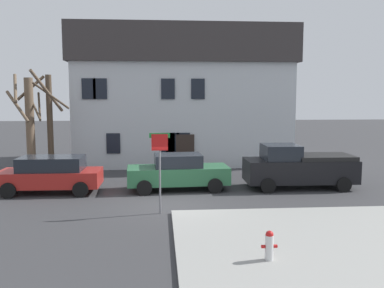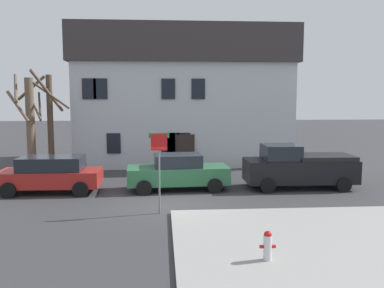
{
  "view_description": "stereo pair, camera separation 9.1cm",
  "coord_description": "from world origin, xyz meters",
  "px_view_note": "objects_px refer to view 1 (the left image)",
  "views": [
    {
      "loc": [
        -0.36,
        -16.39,
        4.36
      ],
      "look_at": [
        1.23,
        4.25,
        1.99
      ],
      "focal_mm": 38.98,
      "sensor_mm": 36.0,
      "label": 1
    },
    {
      "loc": [
        -0.27,
        -16.39,
        4.36
      ],
      "look_at": [
        1.23,
        4.25,
        1.99
      ],
      "focal_mm": 38.98,
      "sensor_mm": 36.0,
      "label": 2
    }
  ],
  "objects_px": {
    "tree_bare_near": "(30,122)",
    "tree_bare_mid": "(49,123)",
    "car_green_sedan": "(178,172)",
    "bicycle_leaning": "(53,172)",
    "car_red_wagon": "(51,174)",
    "pickup_truck_black": "(299,167)",
    "street_sign_pole": "(160,158)",
    "building_main": "(182,95)",
    "fire_hydrant": "(269,245)"
  },
  "relations": [
    {
      "from": "building_main",
      "to": "car_green_sedan",
      "type": "relative_size",
      "value": 2.92
    },
    {
      "from": "building_main",
      "to": "tree_bare_near",
      "type": "bearing_deg",
      "value": -147.5
    },
    {
      "from": "street_sign_pole",
      "to": "bicycle_leaning",
      "type": "bearing_deg",
      "value": 129.05
    },
    {
      "from": "tree_bare_near",
      "to": "car_green_sedan",
      "type": "height_order",
      "value": "tree_bare_near"
    },
    {
      "from": "tree_bare_near",
      "to": "car_red_wagon",
      "type": "relative_size",
      "value": 1.26
    },
    {
      "from": "car_green_sedan",
      "to": "tree_bare_mid",
      "type": "bearing_deg",
      "value": 148.5
    },
    {
      "from": "tree_bare_near",
      "to": "car_green_sedan",
      "type": "distance_m",
      "value": 8.92
    },
    {
      "from": "tree_bare_near",
      "to": "tree_bare_mid",
      "type": "bearing_deg",
      "value": 26.31
    },
    {
      "from": "fire_hydrant",
      "to": "street_sign_pole",
      "type": "relative_size",
      "value": 0.26
    },
    {
      "from": "car_red_wagon",
      "to": "building_main",
      "type": "bearing_deg",
      "value": 55.42
    },
    {
      "from": "building_main",
      "to": "car_green_sedan",
      "type": "height_order",
      "value": "building_main"
    },
    {
      "from": "tree_bare_mid",
      "to": "fire_hydrant",
      "type": "bearing_deg",
      "value": -55.92
    },
    {
      "from": "building_main",
      "to": "bicycle_leaning",
      "type": "relative_size",
      "value": 7.97
    },
    {
      "from": "tree_bare_near",
      "to": "street_sign_pole",
      "type": "height_order",
      "value": "tree_bare_near"
    },
    {
      "from": "pickup_truck_black",
      "to": "street_sign_pole",
      "type": "distance_m",
      "value": 7.75
    },
    {
      "from": "car_red_wagon",
      "to": "tree_bare_near",
      "type": "bearing_deg",
      "value": 116.75
    },
    {
      "from": "tree_bare_near",
      "to": "tree_bare_mid",
      "type": "distance_m",
      "value": 0.98
    },
    {
      "from": "tree_bare_near",
      "to": "bicycle_leaning",
      "type": "distance_m",
      "value": 3.02
    },
    {
      "from": "building_main",
      "to": "street_sign_pole",
      "type": "distance_m",
      "value": 13.41
    },
    {
      "from": "building_main",
      "to": "car_red_wagon",
      "type": "bearing_deg",
      "value": -124.58
    },
    {
      "from": "tree_bare_mid",
      "to": "pickup_truck_black",
      "type": "height_order",
      "value": "tree_bare_mid"
    },
    {
      "from": "pickup_truck_black",
      "to": "building_main",
      "type": "bearing_deg",
      "value": 118.91
    },
    {
      "from": "tree_bare_mid",
      "to": "bicycle_leaning",
      "type": "xyz_separation_m",
      "value": [
        0.41,
        -1.19,
        -2.56
      ]
    },
    {
      "from": "tree_bare_mid",
      "to": "bicycle_leaning",
      "type": "height_order",
      "value": "tree_bare_mid"
    },
    {
      "from": "tree_bare_near",
      "to": "bicycle_leaning",
      "type": "xyz_separation_m",
      "value": [
        1.29,
        -0.76,
        -2.63
      ]
    },
    {
      "from": "tree_bare_near",
      "to": "tree_bare_mid",
      "type": "relative_size",
      "value": 1.03
    },
    {
      "from": "tree_bare_mid",
      "to": "car_green_sedan",
      "type": "xyz_separation_m",
      "value": [
        6.91,
        -4.23,
        -2.08
      ]
    },
    {
      "from": "building_main",
      "to": "street_sign_pole",
      "type": "height_order",
      "value": "building_main"
    },
    {
      "from": "tree_bare_near",
      "to": "pickup_truck_black",
      "type": "distance_m",
      "value": 14.21
    },
    {
      "from": "street_sign_pole",
      "to": "pickup_truck_black",
      "type": "bearing_deg",
      "value": 30.73
    },
    {
      "from": "building_main",
      "to": "tree_bare_near",
      "type": "relative_size",
      "value": 2.44
    },
    {
      "from": "fire_hydrant",
      "to": "tree_bare_near",
      "type": "bearing_deg",
      "value": 127.54
    },
    {
      "from": "car_green_sedan",
      "to": "tree_bare_near",
      "type": "bearing_deg",
      "value": 153.97
    },
    {
      "from": "car_red_wagon",
      "to": "pickup_truck_black",
      "type": "bearing_deg",
      "value": 0.8
    },
    {
      "from": "building_main",
      "to": "fire_hydrant",
      "type": "xyz_separation_m",
      "value": [
        1.31,
        -18.1,
        -3.91
      ]
    },
    {
      "from": "car_red_wagon",
      "to": "bicycle_leaning",
      "type": "xyz_separation_m",
      "value": [
        -0.72,
        3.21,
        -0.5
      ]
    },
    {
      "from": "building_main",
      "to": "tree_bare_near",
      "type": "height_order",
      "value": "building_main"
    },
    {
      "from": "street_sign_pole",
      "to": "building_main",
      "type": "bearing_deg",
      "value": 83.42
    },
    {
      "from": "tree_bare_near",
      "to": "tree_bare_mid",
      "type": "height_order",
      "value": "tree_bare_near"
    },
    {
      "from": "car_green_sedan",
      "to": "bicycle_leaning",
      "type": "bearing_deg",
      "value": 154.93
    },
    {
      "from": "car_green_sedan",
      "to": "street_sign_pole",
      "type": "distance_m",
      "value": 4.21
    },
    {
      "from": "tree_bare_near",
      "to": "pickup_truck_black",
      "type": "height_order",
      "value": "tree_bare_near"
    },
    {
      "from": "car_green_sedan",
      "to": "fire_hydrant",
      "type": "height_order",
      "value": "car_green_sedan"
    },
    {
      "from": "building_main",
      "to": "bicycle_leaning",
      "type": "xyz_separation_m",
      "value": [
        -7.17,
        -6.15,
        -4.07
      ]
    },
    {
      "from": "pickup_truck_black",
      "to": "fire_hydrant",
      "type": "relative_size",
      "value": 6.65
    },
    {
      "from": "tree_bare_mid",
      "to": "pickup_truck_black",
      "type": "relative_size",
      "value": 1.07
    },
    {
      "from": "building_main",
      "to": "car_green_sedan",
      "type": "bearing_deg",
      "value": -94.2
    },
    {
      "from": "car_green_sedan",
      "to": "pickup_truck_black",
      "type": "bearing_deg",
      "value": -0.14
    },
    {
      "from": "car_red_wagon",
      "to": "street_sign_pole",
      "type": "height_order",
      "value": "street_sign_pole"
    },
    {
      "from": "fire_hydrant",
      "to": "bicycle_leaning",
      "type": "height_order",
      "value": "bicycle_leaning"
    }
  ]
}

